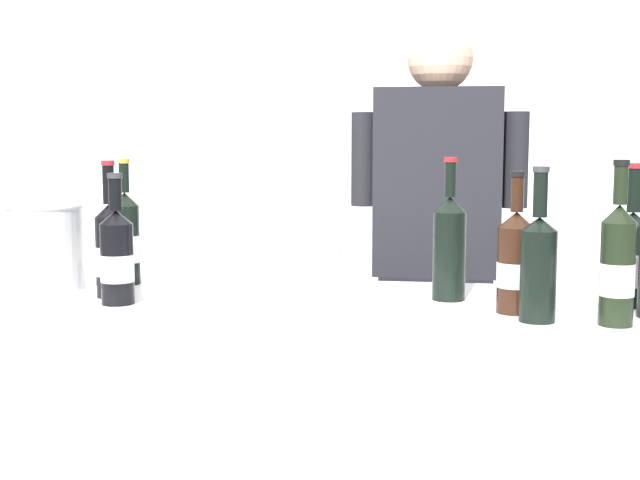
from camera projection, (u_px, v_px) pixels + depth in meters
wall_back at (394, 131)px, 4.54m from camera, size 8.00×0.10×2.80m
wine_bottle_0 at (126, 238)px, 2.29m from camera, size 0.08×0.08×0.33m
wine_bottle_1 at (110, 249)px, 2.11m from camera, size 0.07×0.07×0.33m
wine_bottle_3 at (632, 258)px, 1.99m from camera, size 0.08×0.08×0.33m
wine_bottle_4 at (449, 245)px, 2.07m from camera, size 0.08×0.08×0.34m
wine_bottle_5 at (538, 264)px, 1.82m from camera, size 0.08×0.08×0.33m
wine_bottle_6 at (617, 264)px, 1.78m from camera, size 0.07×0.07×0.34m
wine_bottle_7 at (516, 262)px, 1.91m from camera, size 0.08×0.08×0.31m
wine_bottle_8 at (117, 257)px, 2.02m from camera, size 0.08×0.08×0.31m
wine_glass at (324, 256)px, 1.97m from camera, size 0.08×0.08×0.17m
ice_bucket at (45, 246)px, 2.22m from camera, size 0.20×0.20×0.22m
person_server at (436, 307)px, 2.72m from camera, size 0.54×0.25×1.71m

